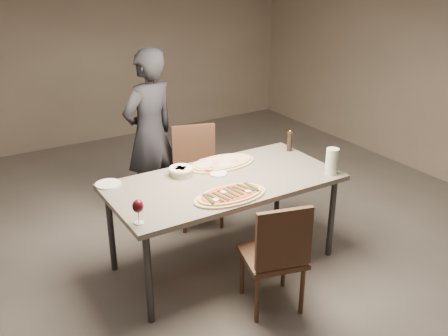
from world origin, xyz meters
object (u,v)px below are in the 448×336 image
dining_table (224,186)px  carafe (332,161)px  zucchini_pizza (230,195)px  diner (150,134)px  pepper_mill_left (290,141)px  chair_near (277,252)px  chair_far (196,169)px  ham_pizza (222,163)px  bread_basket (181,170)px

dining_table → carafe: size_ratio=8.51×
zucchini_pizza → diner: bearing=113.6°
zucchini_pizza → pepper_mill_left: 1.08m
carafe → chair_near: carafe is taller
diner → chair_far: bearing=112.3°
ham_pizza → chair_near: 1.04m
bread_basket → zucchini_pizza: bearing=-76.4°
ham_pizza → chair_near: chair_near is taller
ham_pizza → pepper_mill_left: pepper_mill_left is taller
pepper_mill_left → diner: 1.32m
zucchini_pizza → ham_pizza: size_ratio=0.96×
chair_far → chair_near: bearing=99.2°
zucchini_pizza → bread_basket: (-0.13, 0.53, 0.03)m
chair_far → diner: size_ratio=0.56×
bread_basket → chair_far: 0.75m
dining_table → zucchini_pizza: bearing=-112.8°
carafe → bread_basket: bearing=150.4°
chair_near → chair_far: bearing=97.9°
dining_table → bread_basket: (-0.25, 0.25, 0.10)m
dining_table → ham_pizza: 0.32m
zucchini_pizza → bread_basket: size_ratio=2.95×
zucchini_pizza → ham_pizza: 0.61m
zucchini_pizza → diner: size_ratio=0.36×
chair_near → chair_far: 1.53m
dining_table → pepper_mill_left: size_ratio=9.20×
zucchini_pizza → dining_table: bearing=90.8°
ham_pizza → carafe: size_ratio=2.85×
ham_pizza → pepper_mill_left: 0.69m
chair_far → carafe: bearing=134.8°
zucchini_pizza → pepper_mill_left: pepper_mill_left is taller
pepper_mill_left → diner: (-0.95, 0.91, -0.03)m
diner → zucchini_pizza: bearing=72.0°
ham_pizza → chair_far: 0.59m
ham_pizza → bread_basket: size_ratio=3.08×
ham_pizza → chair_far: bearing=86.0°
pepper_mill_left → dining_table: bearing=-163.9°
ham_pizza → chair_near: size_ratio=0.70×
pepper_mill_left → carafe: bearing=-93.2°
zucchini_pizza → chair_near: size_ratio=0.67×
dining_table → ham_pizza: size_ratio=2.98×
bread_basket → chair_far: (0.43, 0.55, -0.28)m
pepper_mill_left → chair_near: 1.32m
dining_table → bread_basket: size_ratio=9.18×
bread_basket → carafe: 1.20m
bread_basket → dining_table: bearing=-45.7°
zucchini_pizza → chair_far: size_ratio=0.63×
carafe → chair_far: carafe is taller
dining_table → chair_near: size_ratio=2.09×
bread_basket → diner: bearing=81.8°
bread_basket → chair_near: chair_near is taller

